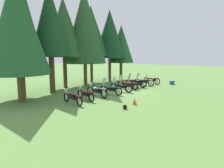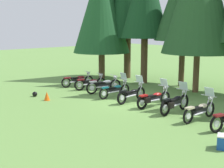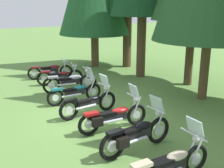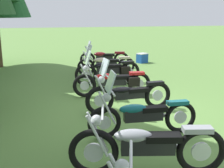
% 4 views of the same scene
% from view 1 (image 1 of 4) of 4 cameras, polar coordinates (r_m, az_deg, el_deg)
% --- Properties ---
extents(ground_plane, '(80.00, 80.00, 0.00)m').
position_cam_1_polar(ground_plane, '(18.47, 2.27, -2.09)').
color(ground_plane, '#608C42').
extents(motorcycle_0, '(0.78, 2.24, 0.99)m').
position_cam_1_polar(motorcycle_0, '(14.28, -10.90, -3.69)').
color(motorcycle_0, black).
rests_on(motorcycle_0, ground_plane).
extents(motorcycle_1, '(0.87, 2.12, 1.01)m').
position_cam_1_polar(motorcycle_1, '(15.26, -7.36, -2.84)').
color(motorcycle_1, black).
rests_on(motorcycle_1, ground_plane).
extents(motorcycle_2, '(0.73, 2.36, 1.03)m').
position_cam_1_polar(motorcycle_2, '(16.24, -4.25, -1.93)').
color(motorcycle_2, black).
rests_on(motorcycle_2, ground_plane).
extents(motorcycle_3, '(0.64, 2.25, 1.34)m').
position_cam_1_polar(motorcycle_3, '(17.13, -0.46, -1.41)').
color(motorcycle_3, black).
rests_on(motorcycle_3, ground_plane).
extents(motorcycle_4, '(0.66, 2.25, 1.37)m').
position_cam_1_polar(motorcycle_4, '(18.26, 2.36, -0.79)').
color(motorcycle_4, black).
rests_on(motorcycle_4, ground_plane).
extents(motorcycle_5, '(0.72, 2.33, 1.35)m').
position_cam_1_polar(motorcycle_5, '(19.53, 4.40, -0.15)').
color(motorcycle_5, black).
rests_on(motorcycle_5, ground_plane).
extents(motorcycle_6, '(0.70, 2.31, 1.39)m').
position_cam_1_polar(motorcycle_6, '(20.68, 6.65, 0.42)').
color(motorcycle_6, black).
rests_on(motorcycle_6, ground_plane).
extents(motorcycle_7, '(0.77, 2.30, 1.35)m').
position_cam_1_polar(motorcycle_7, '(21.92, 8.78, 0.79)').
color(motorcycle_7, black).
rests_on(motorcycle_7, ground_plane).
extents(motorcycle_8, '(0.76, 2.17, 1.00)m').
position_cam_1_polar(motorcycle_8, '(23.22, 10.88, 1.13)').
color(motorcycle_8, black).
rests_on(motorcycle_8, ground_plane).
extents(pine_tree_0, '(4.25, 4.25, 8.77)m').
position_cam_1_polar(pine_tree_0, '(15.74, -24.90, 14.82)').
color(pine_tree_0, brown).
rests_on(pine_tree_0, ground_plane).
extents(pine_tree_1, '(3.43, 3.43, 10.46)m').
position_cam_1_polar(pine_tree_1, '(17.90, -24.86, 18.43)').
color(pine_tree_1, '#4C3823').
rests_on(pine_tree_1, ground_plane).
extents(pine_tree_2, '(3.28, 3.28, 9.04)m').
position_cam_1_polar(pine_tree_2, '(18.62, -16.90, 16.32)').
color(pine_tree_2, '#4C3823').
rests_on(pine_tree_2, ground_plane).
extents(pine_tree_3, '(3.77, 3.77, 8.65)m').
position_cam_1_polar(pine_tree_3, '(20.95, -13.27, 14.99)').
color(pine_tree_3, '#4C3823').
rests_on(pine_tree_3, ground_plane).
extents(pine_tree_4, '(4.30, 4.30, 9.76)m').
position_cam_1_polar(pine_tree_4, '(21.57, -7.64, 15.58)').
color(pine_tree_4, brown).
rests_on(pine_tree_4, ground_plane).
extents(pine_tree_5, '(3.80, 3.80, 8.65)m').
position_cam_1_polar(pine_tree_5, '(24.16, -5.83, 14.38)').
color(pine_tree_5, '#4C3823').
rests_on(pine_tree_5, ground_plane).
extents(pine_tree_6, '(3.75, 3.75, 8.42)m').
position_cam_1_polar(pine_tree_6, '(25.14, -0.66, 13.65)').
color(pine_tree_6, brown).
rests_on(pine_tree_6, ground_plane).
extents(pine_tree_7, '(3.15, 3.15, 6.81)m').
position_cam_1_polar(pine_tree_7, '(26.16, 2.55, 10.99)').
color(pine_tree_7, '#4C3823').
rests_on(pine_tree_7, ground_plane).
extents(picnic_cooler, '(0.55, 0.60, 0.47)m').
position_cam_1_polar(picnic_cooler, '(23.33, 16.29, 0.45)').
color(picnic_cooler, '#19479E').
rests_on(picnic_cooler, ground_plane).
extents(traffic_cone, '(0.32, 0.32, 0.48)m').
position_cam_1_polar(traffic_cone, '(13.93, 6.30, -4.76)').
color(traffic_cone, '#EA590F').
rests_on(traffic_cone, ground_plane).
extents(dropped_helmet, '(0.29, 0.29, 0.29)m').
position_cam_1_polar(dropped_helmet, '(12.83, 3.60, -6.36)').
color(dropped_helmet, black).
rests_on(dropped_helmet, ground_plane).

